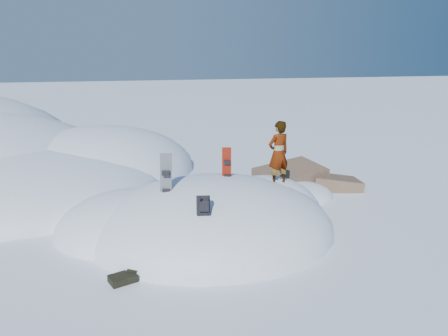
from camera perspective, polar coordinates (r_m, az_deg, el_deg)
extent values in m
plane|color=white|center=(12.61, -1.52, -8.24)|extent=(120.00, 120.00, 0.00)
ellipsoid|color=silver|center=(12.61, -1.52, -8.24)|extent=(7.00, 6.00, 3.00)
ellipsoid|color=silver|center=(12.98, -11.70, -7.86)|extent=(4.40, 4.00, 2.20)
ellipsoid|color=silver|center=(13.74, 5.29, -6.26)|extent=(3.60, 3.20, 2.50)
ellipsoid|color=silver|center=(17.55, -24.43, -2.75)|extent=(10.00, 9.00, 2.80)
ellipsoid|color=silver|center=(19.57, -15.82, -0.14)|extent=(8.00, 8.00, 3.60)
ellipsoid|color=silver|center=(16.52, -23.42, -3.73)|extent=(6.00, 5.00, 1.80)
cube|color=brown|center=(16.58, 8.57, -2.15)|extent=(2.82, 2.41, 1.62)
cube|color=brown|center=(16.92, 14.11, -2.81)|extent=(2.16, 1.80, 1.33)
cube|color=brown|center=(17.89, 9.02, -1.19)|extent=(2.08, 2.01, 1.10)
ellipsoid|color=silver|center=(15.59, 8.46, -3.68)|extent=(3.20, 2.40, 1.00)
cube|color=red|center=(12.67, 0.34, -0.42)|extent=(0.27, 0.11, 1.43)
cube|color=black|center=(12.54, 0.40, 0.76)|extent=(0.19, 0.13, 0.12)
cube|color=black|center=(12.66, 0.40, -1.11)|extent=(0.19, 0.13, 0.12)
cube|color=black|center=(11.71, -7.59, -2.13)|extent=(0.38, 0.36, 1.65)
cube|color=black|center=(11.55, -7.62, -0.65)|extent=(0.23, 0.18, 0.15)
cube|color=black|center=(11.69, -7.53, -3.01)|extent=(0.23, 0.18, 0.15)
cube|color=black|center=(10.50, -2.73, -4.86)|extent=(0.38, 0.42, 0.51)
cube|color=black|center=(10.36, -2.60, -5.03)|extent=(0.25, 0.22, 0.28)
cylinder|color=black|center=(10.33, -3.19, -4.50)|extent=(0.04, 0.18, 0.34)
cylinder|color=black|center=(10.36, -2.07, -4.42)|extent=(0.04, 0.18, 0.34)
cube|color=black|center=(10.31, -13.08, -13.87)|extent=(0.69, 0.59, 0.16)
cube|color=black|center=(10.42, -11.59, -12.97)|extent=(0.36, 0.29, 0.11)
imported|color=slate|center=(12.90, 7.12, 1.91)|extent=(0.81, 0.66, 1.93)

